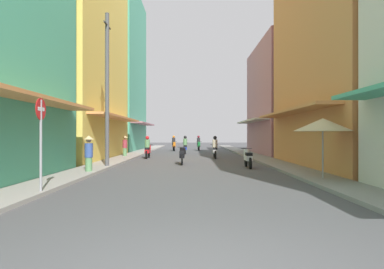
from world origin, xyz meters
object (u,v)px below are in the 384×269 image
at_px(pedestrian_crossing, 90,152).
at_px(motorbike_red, 149,148).
at_px(pedestrian_foreground, 126,145).
at_px(utility_pole, 109,89).
at_px(motorbike_orange, 175,144).
at_px(motorbike_green, 200,144).
at_px(motorbike_blue, 187,146).
at_px(motorbike_silver, 216,148).
at_px(motorbike_white, 249,158).
at_px(motorbike_black, 183,155).
at_px(vendor_umbrella, 324,125).
at_px(street_sign_no_entry, 42,132).

bearing_deg(pedestrian_crossing, motorbike_red, 82.71).
bearing_deg(pedestrian_foreground, utility_pole, -85.05).
relative_size(motorbike_orange, motorbike_red, 1.00).
height_order(motorbike_green, motorbike_blue, same).
xyz_separation_m(motorbike_silver, motorbike_white, (1.19, -6.87, -0.20)).
bearing_deg(utility_pole, motorbike_orange, 82.73).
bearing_deg(motorbike_blue, motorbike_black, -89.83).
xyz_separation_m(motorbike_silver, motorbike_black, (-2.16, -4.80, -0.20)).
relative_size(motorbike_green, utility_pole, 0.24).
relative_size(motorbike_green, motorbike_white, 1.00).
bearing_deg(motorbike_blue, motorbike_silver, -68.60).
relative_size(pedestrian_foreground, vendor_umbrella, 0.72).
relative_size(motorbike_black, pedestrian_crossing, 1.12).
xyz_separation_m(motorbike_black, pedestrian_crossing, (-3.79, -4.75, 0.41)).
relative_size(motorbike_blue, pedestrian_crossing, 1.12).
bearing_deg(utility_pole, motorbike_blue, 73.95).
bearing_deg(utility_pole, motorbike_white, 1.01).
bearing_deg(street_sign_no_entry, motorbike_orange, 85.08).
xyz_separation_m(motorbike_black, motorbike_green, (1.26, 16.84, 0.20)).
relative_size(motorbike_blue, vendor_umbrella, 0.81).
bearing_deg(motorbike_red, motorbike_black, -62.08).
height_order(motorbike_white, utility_pole, utility_pole).
distance_m(motorbike_black, motorbike_white, 3.93).
bearing_deg(pedestrian_foreground, motorbike_white, -45.33).
relative_size(motorbike_red, pedestrian_foreground, 1.12).
bearing_deg(motorbike_blue, motorbike_white, -74.84).
xyz_separation_m(motorbike_black, pedestrian_foreground, (-4.34, 5.70, 0.41)).
height_order(motorbike_red, vendor_umbrella, vendor_umbrella).
xyz_separation_m(motorbike_orange, motorbike_blue, (1.29, -5.66, 0.00)).
xyz_separation_m(motorbike_green, motorbike_white, (2.09, -18.91, -0.20)).
relative_size(vendor_umbrella, street_sign_no_entry, 0.84).
distance_m(motorbike_black, utility_pole, 5.46).
height_order(motorbike_white, pedestrian_crossing, pedestrian_crossing).
height_order(vendor_umbrella, street_sign_no_entry, street_sign_no_entry).
distance_m(motorbike_orange, motorbike_blue, 5.81).
bearing_deg(motorbike_orange, vendor_umbrella, -74.43).
xyz_separation_m(motorbike_black, street_sign_no_entry, (-3.55, -9.79, 1.21)).
bearing_deg(motorbike_blue, utility_pole, -106.05).
relative_size(motorbike_blue, street_sign_no_entry, 0.68).
distance_m(motorbike_orange, utility_pole, 18.67).
bearing_deg(motorbike_white, motorbike_orange, 104.45).
distance_m(motorbike_green, street_sign_no_entry, 27.08).
relative_size(motorbike_silver, street_sign_no_entry, 0.68).
relative_size(motorbike_green, street_sign_no_entry, 0.68).
relative_size(motorbike_silver, pedestrian_foreground, 1.12).
bearing_deg(motorbike_white, motorbike_red, 130.57).
bearing_deg(motorbike_red, pedestrian_crossing, -97.29).
distance_m(motorbike_silver, pedestrian_foreground, 6.56).
relative_size(motorbike_silver, motorbike_red, 1.00).
bearing_deg(street_sign_no_entry, motorbike_blue, 80.10).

